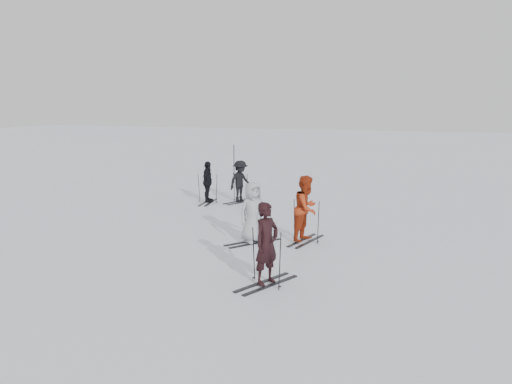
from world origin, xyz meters
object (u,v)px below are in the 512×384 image
skier_uphill_left (208,182)px  skier_uphill_far (240,182)px  skier_near_dark (267,245)px  skier_grey (253,213)px  skier_red (306,209)px  piste_marker (234,164)px

skier_uphill_left → skier_uphill_far: (1.16, 0.52, 0.01)m
skier_near_dark → skier_grey: 3.25m
skier_red → piste_marker: size_ratio=0.98×
skier_red → skier_grey: 1.49m
skier_near_dark → piste_marker: bearing=49.7°
skier_near_dark → skier_uphill_left: bearing=57.6°
piste_marker → skier_uphill_far: bearing=-65.3°
skier_grey → skier_uphill_left: bearing=73.6°
skier_red → skier_grey: skier_red is taller
skier_grey → piste_marker: size_ratio=0.90×
skier_near_dark → skier_uphill_far: size_ratio=1.09×
skier_near_dark → skier_grey: skier_near_dark is taller
piste_marker → skier_red: bearing=-57.5°
skier_uphill_left → piste_marker: 5.03m
skier_uphill_far → piste_marker: (-2.04, 4.43, 0.13)m
skier_near_dark → skier_red: 3.57m
skier_near_dark → skier_grey: bearing=49.9°
piste_marker → skier_uphill_left: bearing=-79.9°
skier_uphill_left → skier_uphill_far: skier_uphill_far is taller
skier_near_dark → skier_uphill_left: (-4.93, 7.74, -0.08)m
skier_near_dark → skier_grey: size_ratio=1.05×
skier_uphill_left → skier_uphill_far: bearing=-73.6°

